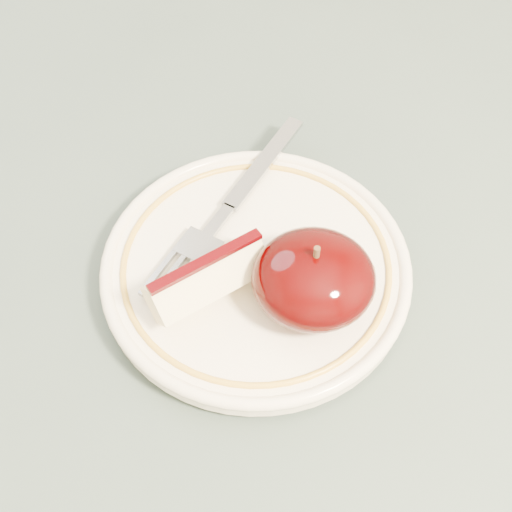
{
  "coord_description": "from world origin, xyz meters",
  "views": [
    {
      "loc": [
        0.1,
        -0.31,
        1.16
      ],
      "look_at": [
        0.09,
        -0.04,
        0.78
      ],
      "focal_mm": 50.0,
      "sensor_mm": 36.0,
      "label": 1
    }
  ],
  "objects_px": {
    "table": "(153,297)",
    "apple_half": "(314,279)",
    "plate": "(256,268)",
    "fork": "(228,209)"
  },
  "relations": [
    {
      "from": "table",
      "to": "apple_half",
      "type": "distance_m",
      "value": 0.19
    },
    {
      "from": "plate",
      "to": "fork",
      "type": "xyz_separation_m",
      "value": [
        -0.02,
        0.04,
        0.01
      ]
    },
    {
      "from": "plate",
      "to": "apple_half",
      "type": "height_order",
      "value": "apple_half"
    },
    {
      "from": "apple_half",
      "to": "plate",
      "type": "bearing_deg",
      "value": 144.82
    },
    {
      "from": "plate",
      "to": "apple_half",
      "type": "relative_size",
      "value": 2.69
    },
    {
      "from": "plate",
      "to": "fork",
      "type": "distance_m",
      "value": 0.05
    },
    {
      "from": "apple_half",
      "to": "fork",
      "type": "distance_m",
      "value": 0.09
    },
    {
      "from": "plate",
      "to": "fork",
      "type": "height_order",
      "value": "fork"
    },
    {
      "from": "table",
      "to": "fork",
      "type": "relative_size",
      "value": 5.02
    },
    {
      "from": "apple_half",
      "to": "table",
      "type": "bearing_deg",
      "value": 152.69
    }
  ]
}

